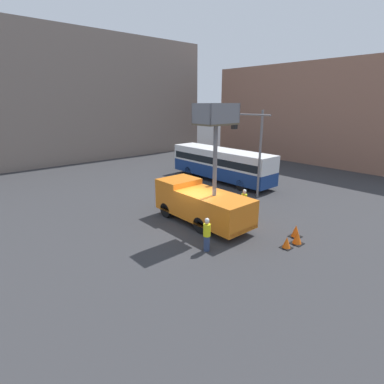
{
  "coord_description": "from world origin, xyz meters",
  "views": [
    {
      "loc": [
        -11.42,
        -12.94,
        7.45
      ],
      "look_at": [
        0.69,
        0.96,
        1.84
      ],
      "focal_mm": 28.0,
      "sensor_mm": 36.0,
      "label": 1
    }
  ],
  "objects_px": {
    "road_worker_directing": "(244,203)",
    "traffic_cone_near_truck": "(297,238)",
    "utility_truck": "(201,201)",
    "traffic_cone_far_side": "(296,231)",
    "traffic_light_pole": "(252,141)",
    "city_bus": "(221,163)",
    "traffic_cone_mid_road": "(287,243)",
    "road_worker_near_truck": "(207,235)"
  },
  "relations": [
    {
      "from": "city_bus",
      "to": "road_worker_directing",
      "type": "xyz_separation_m",
      "value": [
        -5.61,
        -7.5,
        -0.86
      ]
    },
    {
      "from": "road_worker_directing",
      "to": "traffic_cone_near_truck",
      "type": "relative_size",
      "value": 2.55
    },
    {
      "from": "road_worker_directing",
      "to": "traffic_cone_near_truck",
      "type": "distance_m",
      "value": 4.79
    },
    {
      "from": "traffic_light_pole",
      "to": "traffic_cone_far_side",
      "type": "relative_size",
      "value": 9.56
    },
    {
      "from": "utility_truck",
      "to": "traffic_cone_mid_road",
      "type": "xyz_separation_m",
      "value": [
        1.05,
        -5.5,
        -1.19
      ]
    },
    {
      "from": "traffic_light_pole",
      "to": "road_worker_directing",
      "type": "height_order",
      "value": "traffic_light_pole"
    },
    {
      "from": "traffic_light_pole",
      "to": "traffic_cone_near_truck",
      "type": "height_order",
      "value": "traffic_light_pole"
    },
    {
      "from": "road_worker_near_truck",
      "to": "traffic_cone_far_side",
      "type": "height_order",
      "value": "road_worker_near_truck"
    },
    {
      "from": "city_bus",
      "to": "utility_truck",
      "type": "bearing_deg",
      "value": 137.04
    },
    {
      "from": "traffic_cone_near_truck",
      "to": "traffic_cone_mid_road",
      "type": "height_order",
      "value": "traffic_cone_near_truck"
    },
    {
      "from": "city_bus",
      "to": "traffic_cone_mid_road",
      "type": "relative_size",
      "value": 17.73
    },
    {
      "from": "traffic_cone_far_side",
      "to": "traffic_light_pole",
      "type": "bearing_deg",
      "value": 61.24
    },
    {
      "from": "road_worker_near_truck",
      "to": "traffic_cone_near_truck",
      "type": "relative_size",
      "value": 2.49
    },
    {
      "from": "traffic_light_pole",
      "to": "city_bus",
      "type": "bearing_deg",
      "value": 64.54
    },
    {
      "from": "road_worker_directing",
      "to": "road_worker_near_truck",
      "type": "bearing_deg",
      "value": 102.09
    },
    {
      "from": "utility_truck",
      "to": "traffic_cone_mid_road",
      "type": "bearing_deg",
      "value": -79.15
    },
    {
      "from": "traffic_cone_near_truck",
      "to": "traffic_light_pole",
      "type": "bearing_deg",
      "value": 58.32
    },
    {
      "from": "traffic_light_pole",
      "to": "utility_truck",
      "type": "bearing_deg",
      "value": -171.55
    },
    {
      "from": "road_worker_near_truck",
      "to": "road_worker_directing",
      "type": "xyz_separation_m",
      "value": [
        5.33,
        1.96,
        0.03
      ]
    },
    {
      "from": "utility_truck",
      "to": "road_worker_near_truck",
      "type": "xyz_separation_m",
      "value": [
        -2.32,
        -2.94,
        -0.58
      ]
    },
    {
      "from": "utility_truck",
      "to": "traffic_cone_near_truck",
      "type": "bearing_deg",
      "value": -71.01
    },
    {
      "from": "city_bus",
      "to": "traffic_cone_mid_road",
      "type": "distance_m",
      "value": 14.29
    },
    {
      "from": "traffic_cone_mid_road",
      "to": "road_worker_directing",
      "type": "bearing_deg",
      "value": 66.71
    },
    {
      "from": "city_bus",
      "to": "traffic_light_pole",
      "type": "distance_m",
      "value": 6.85
    },
    {
      "from": "traffic_cone_mid_road",
      "to": "traffic_cone_far_side",
      "type": "height_order",
      "value": "traffic_cone_far_side"
    },
    {
      "from": "city_bus",
      "to": "traffic_light_pole",
      "type": "bearing_deg",
      "value": 164.45
    },
    {
      "from": "traffic_cone_near_truck",
      "to": "traffic_cone_mid_road",
      "type": "xyz_separation_m",
      "value": [
        -0.87,
        0.1,
        -0.05
      ]
    },
    {
      "from": "utility_truck",
      "to": "traffic_cone_far_side",
      "type": "relative_size",
      "value": 10.28
    },
    {
      "from": "utility_truck",
      "to": "traffic_cone_far_side",
      "type": "height_order",
      "value": "utility_truck"
    },
    {
      "from": "road_worker_near_truck",
      "to": "traffic_light_pole",
      "type": "bearing_deg",
      "value": -80.38
    },
    {
      "from": "traffic_cone_near_truck",
      "to": "road_worker_directing",
      "type": "bearing_deg",
      "value": 76.91
    },
    {
      "from": "traffic_light_pole",
      "to": "road_worker_near_truck",
      "type": "distance_m",
      "value": 9.81
    },
    {
      "from": "traffic_cone_near_truck",
      "to": "utility_truck",
      "type": "bearing_deg",
      "value": 108.99
    },
    {
      "from": "traffic_cone_far_side",
      "to": "traffic_cone_mid_road",
      "type": "bearing_deg",
      "value": -165.21
    },
    {
      "from": "city_bus",
      "to": "road_worker_directing",
      "type": "height_order",
      "value": "city_bus"
    },
    {
      "from": "utility_truck",
      "to": "road_worker_directing",
      "type": "bearing_deg",
      "value": -17.94
    },
    {
      "from": "road_worker_directing",
      "to": "utility_truck",
      "type": "bearing_deg",
      "value": 63.93
    },
    {
      "from": "city_bus",
      "to": "traffic_cone_near_truck",
      "type": "distance_m",
      "value": 13.93
    },
    {
      "from": "utility_truck",
      "to": "traffic_light_pole",
      "type": "distance_m",
      "value": 6.75
    },
    {
      "from": "road_worker_directing",
      "to": "traffic_cone_far_side",
      "type": "height_order",
      "value": "road_worker_directing"
    },
    {
      "from": "utility_truck",
      "to": "traffic_cone_near_truck",
      "type": "distance_m",
      "value": 6.04
    },
    {
      "from": "utility_truck",
      "to": "road_worker_near_truck",
      "type": "relative_size",
      "value": 4.05
    }
  ]
}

